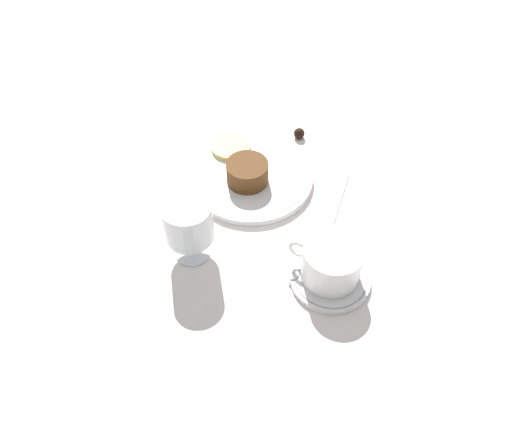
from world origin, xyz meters
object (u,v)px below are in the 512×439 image
(dinner_plate, at_px, (249,176))
(dessert_cake, at_px, (247,173))
(coffee_cup, at_px, (331,262))
(wine_glass, at_px, (188,224))
(fork, at_px, (334,217))

(dinner_plate, bearing_deg, dessert_cake, 102.50)
(coffee_cup, bearing_deg, dinner_plate, -34.40)
(dinner_plate, xyz_separation_m, coffee_cup, (-0.22, 0.15, 0.04))
(wine_glass, bearing_deg, dinner_plate, -92.27)
(dinner_plate, relative_size, fork, 1.28)
(coffee_cup, relative_size, dessert_cake, 1.54)
(dinner_plate, bearing_deg, wine_glass, 87.73)
(dinner_plate, height_order, wine_glass, wine_glass)
(dinner_plate, bearing_deg, coffee_cup, 145.60)
(coffee_cup, bearing_deg, wine_glass, 13.03)
(wine_glass, height_order, dessert_cake, wine_glass)
(coffee_cup, height_order, dessert_cake, coffee_cup)
(dessert_cake, bearing_deg, wine_glass, 86.23)
(coffee_cup, relative_size, fork, 0.66)
(wine_glass, height_order, fork, wine_glass)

